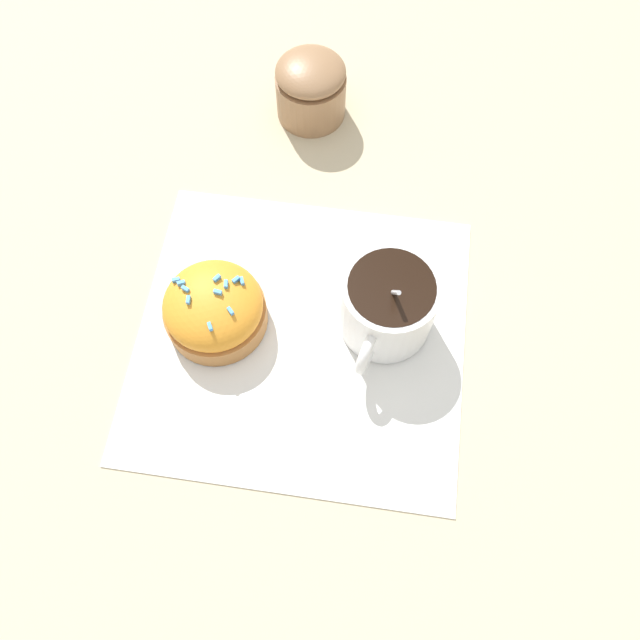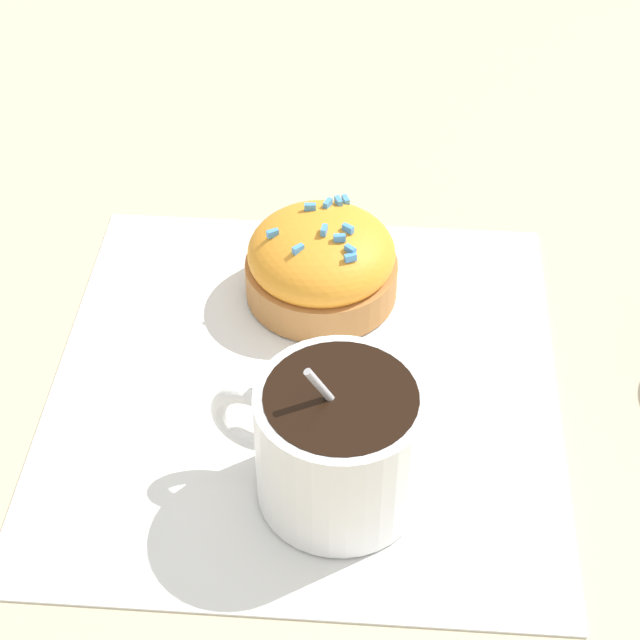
{
  "view_description": "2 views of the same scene",
  "coord_description": "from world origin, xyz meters",
  "views": [
    {
      "loc": [
        -0.02,
        0.23,
        0.54
      ],
      "look_at": [
        -0.02,
        0.0,
        0.04
      ],
      "focal_mm": 35.0,
      "sensor_mm": 36.0,
      "label": 1
    },
    {
      "loc": [
        -0.42,
        0.02,
        0.45
      ],
      "look_at": [
        0.01,
        -0.01,
        0.04
      ],
      "focal_mm": 60.0,
      "sensor_mm": 36.0,
      "label": 2
    }
  ],
  "objects": [
    {
      "name": "frosted_pastry",
      "position": [
        0.08,
        -0.01,
        0.03
      ],
      "size": [
        0.09,
        0.09,
        0.06
      ],
      "color": "#B2753D",
      "rests_on": "paper_napkin"
    },
    {
      "name": "ground_plane",
      "position": [
        0.0,
        0.0,
        0.0
      ],
      "size": [
        3.0,
        3.0,
        0.0
      ],
      "primitive_type": "plane",
      "color": "#C6B793"
    },
    {
      "name": "sugar_bowl",
      "position": [
        -0.01,
        -0.27,
        0.04
      ],
      "size": [
        0.08,
        0.08,
        0.07
      ],
      "color": "#99704C",
      "rests_on": "ground_plane"
    },
    {
      "name": "coffee_cup",
      "position": [
        -0.08,
        -0.01,
        0.04
      ],
      "size": [
        0.08,
        0.11,
        0.09
      ],
      "color": "white",
      "rests_on": "paper_napkin"
    },
    {
      "name": "paper_napkin",
      "position": [
        0.0,
        0.0,
        0.0
      ],
      "size": [
        0.34,
        0.33,
        0.0
      ],
      "color": "white",
      "rests_on": "ground_plane"
    }
  ]
}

